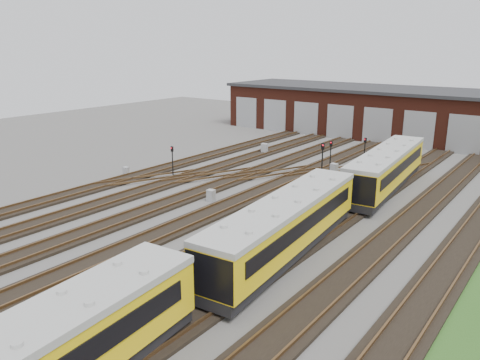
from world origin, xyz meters
The scene contains 13 objects.
ground centered at (0.00, 0.00, 0.00)m, with size 120.00×120.00×0.00m, color #4E4B48.
track_network centered at (-0.17, 0.59, 0.11)m, with size 30.40×70.00×0.33m.
maintenance_shed centered at (-0.01, 39.97, 3.20)m, with size 51.00×12.50×6.35m.
metro_train centered at (6.00, -0.65, 1.92)m, with size 4.00×47.18×3.10m.
signal_mast_0 centered at (-11.48, 7.93, 1.82)m, with size 0.26×0.24×2.83m.
signal_mast_1 centered at (1.49, 21.67, 1.92)m, with size 0.27×0.26×3.00m.
signal_mast_2 centered at (-0.09, 17.34, 2.05)m, with size 0.28×0.26×3.21m.
signal_mast_3 centered at (0.76, 13.98, 2.33)m, with size 0.33×0.31×3.65m.
relay_cabinet_0 centered at (-15.00, 5.33, 0.43)m, with size 0.52×0.43×0.87m, color #A1A3A6.
relay_cabinet_1 centered at (-9.96, 20.95, 0.57)m, with size 0.68×0.57×1.14m, color #A1A3A6.
relay_cabinet_2 centered at (-3.80, 4.35, 0.49)m, with size 0.58×0.49×0.97m, color #A1A3A6.
relay_cabinet_3 centered at (0.28, 17.49, 0.52)m, with size 0.63×0.52×1.05m, color #A1A3A6.
relay_cabinet_4 centered at (5.13, 14.88, 0.49)m, with size 0.59×0.49×0.98m, color #A1A3A6.
Camera 1 is at (18.75, -22.01, 11.73)m, focal length 35.00 mm.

